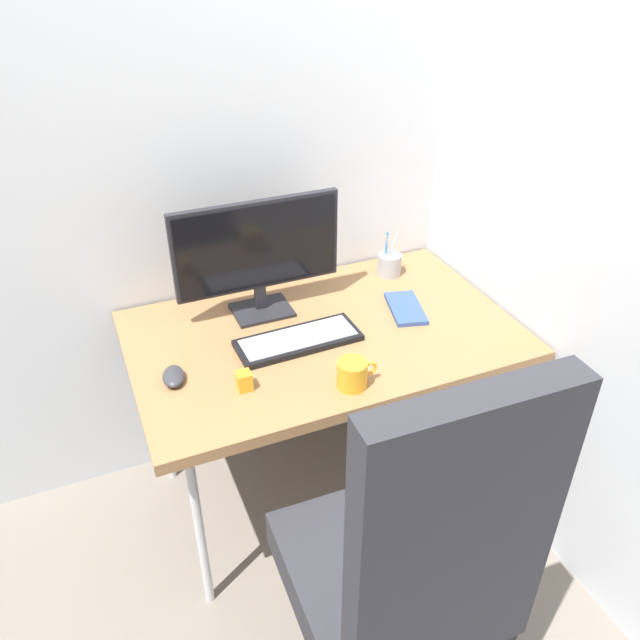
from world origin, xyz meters
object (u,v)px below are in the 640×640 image
pen_holder (389,264)px  coffee_mug (353,374)px  office_chair (407,570)px  keyboard (298,340)px  notebook (406,308)px  monitor (258,251)px  mouse (173,376)px  desk_clamp_accessory (244,381)px

pen_holder → coffee_mug: pen_holder is taller
office_chair → coffee_mug: office_chair is taller
keyboard → coffee_mug: coffee_mug is taller
pen_holder → notebook: bearing=-105.4°
monitor → mouse: bearing=-142.8°
notebook → coffee_mug: bearing=-124.2°
office_chair → pen_holder: bearing=64.2°
mouse → pen_holder: bearing=30.8°
pen_holder → notebook: (-0.07, -0.25, -0.03)m
monitor → desk_clamp_accessory: bearing=-114.8°
keyboard → desk_clamp_accessory: (-0.22, -0.15, 0.02)m
mouse → notebook: mouse is taller
monitor → notebook: size_ratio=2.70×
mouse → notebook: bearing=15.9°
mouse → notebook: size_ratio=0.50×
notebook → desk_clamp_accessory: size_ratio=3.60×
keyboard → coffee_mug: 0.27m
keyboard → mouse: 0.40m
monitor → coffee_mug: monitor is taller
office_chair → notebook: 0.94m
keyboard → coffee_mug: size_ratio=3.23×
office_chair → keyboard: office_chair is taller
office_chair → desk_clamp_accessory: office_chair is taller
pen_holder → coffee_mug: size_ratio=1.36×
desk_clamp_accessory → keyboard: bearing=34.4°
office_chair → monitor: (-0.01, 1.01, 0.34)m
keyboard → desk_clamp_accessory: 0.27m
keyboard → pen_holder: 0.56m
desk_clamp_accessory → monitor: bearing=65.2°
coffee_mug → mouse: bearing=154.8°
pen_holder → mouse: bearing=-159.6°
office_chair → mouse: 0.83m
office_chair → mouse: (-0.36, 0.74, 0.13)m
mouse → coffee_mug: size_ratio=0.83×
office_chair → notebook: (0.45, 0.82, 0.12)m
monitor → pen_holder: (0.52, 0.06, -0.18)m
office_chair → notebook: size_ratio=6.07×
notebook → pen_holder: bearing=89.3°
office_chair → monitor: 1.06m
notebook → desk_clamp_accessory: 0.66m
office_chair → pen_holder: size_ratio=7.46×
office_chair → desk_clamp_accessory: (-0.18, 0.63, 0.14)m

